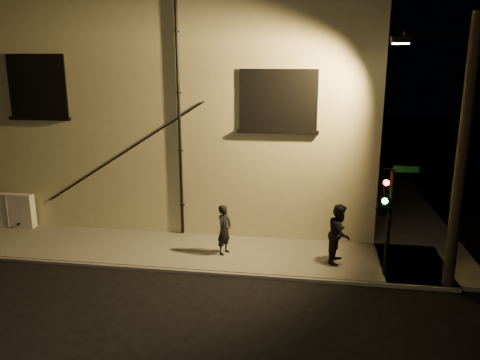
% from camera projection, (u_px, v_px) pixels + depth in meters
% --- Properties ---
extents(ground, '(90.00, 90.00, 0.00)m').
position_uv_depth(ground, '(215.00, 274.00, 14.07)').
color(ground, black).
extents(sidewalk, '(21.00, 16.00, 0.12)m').
position_uv_depth(sidewalk, '(269.00, 226.00, 18.09)').
color(sidewalk, slate).
rests_on(sidewalk, ground).
extents(building, '(16.20, 12.23, 8.80)m').
position_uv_depth(building, '(190.00, 102.00, 22.08)').
color(building, beige).
rests_on(building, ground).
extents(utility_cabinet, '(1.95, 0.33, 1.29)m').
position_uv_depth(utility_cabinet, '(10.00, 210.00, 17.74)').
color(utility_cabinet, silver).
rests_on(utility_cabinet, sidewalk).
extents(pedestrian_a, '(0.59, 0.70, 1.64)m').
position_uv_depth(pedestrian_a, '(224.00, 230.00, 15.13)').
color(pedestrian_a, black).
rests_on(pedestrian_a, sidewalk).
extents(pedestrian_b, '(0.92, 1.06, 1.87)m').
position_uv_depth(pedestrian_b, '(339.00, 233.00, 14.47)').
color(pedestrian_b, black).
rests_on(pedestrian_b, sidewalk).
extents(traffic_signal, '(1.21, 1.92, 3.29)m').
position_uv_depth(traffic_signal, '(384.00, 204.00, 13.18)').
color(traffic_signal, black).
rests_on(traffic_signal, sidewalk).
extents(streetlamp_pole, '(2.03, 1.39, 7.42)m').
position_uv_depth(streetlamp_pole, '(459.00, 151.00, 12.33)').
color(streetlamp_pole, black).
rests_on(streetlamp_pole, ground).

